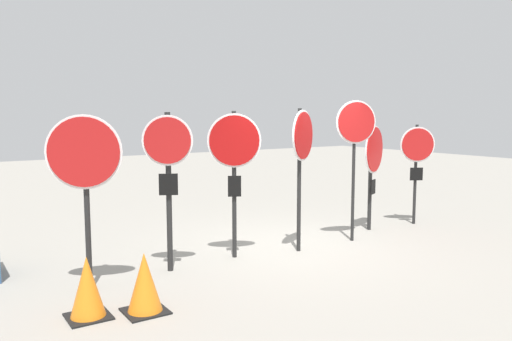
{
  "coord_description": "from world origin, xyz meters",
  "views": [
    {
      "loc": [
        -5.06,
        -6.55,
        2.26
      ],
      "look_at": [
        -0.73,
        0.0,
        1.38
      ],
      "focal_mm": 35.0,
      "sensor_mm": 36.0,
      "label": 1
    }
  ],
  "objects_px": {
    "stop_sign_1": "(168,162)",
    "traffic_cone_1": "(87,287)",
    "stop_sign_3": "(302,147)",
    "stop_sign_4": "(356,134)",
    "stop_sign_6": "(417,153)",
    "stop_sign_5": "(373,157)",
    "traffic_cone_0": "(145,283)",
    "stop_sign_2": "(234,154)",
    "stop_sign_0": "(85,164)"
  },
  "relations": [
    {
      "from": "stop_sign_4",
      "to": "stop_sign_5",
      "type": "bearing_deg",
      "value": 42.14
    },
    {
      "from": "stop_sign_5",
      "to": "traffic_cone_0",
      "type": "bearing_deg",
      "value": 171.32
    },
    {
      "from": "stop_sign_2",
      "to": "stop_sign_4",
      "type": "height_order",
      "value": "stop_sign_4"
    },
    {
      "from": "stop_sign_0",
      "to": "traffic_cone_1",
      "type": "height_order",
      "value": "stop_sign_0"
    },
    {
      "from": "stop_sign_3",
      "to": "stop_sign_6",
      "type": "bearing_deg",
      "value": -24.4
    },
    {
      "from": "traffic_cone_0",
      "to": "stop_sign_1",
      "type": "bearing_deg",
      "value": 55.32
    },
    {
      "from": "traffic_cone_1",
      "to": "traffic_cone_0",
      "type": "bearing_deg",
      "value": -19.23
    },
    {
      "from": "stop_sign_1",
      "to": "stop_sign_5",
      "type": "bearing_deg",
      "value": 30.48
    },
    {
      "from": "stop_sign_0",
      "to": "stop_sign_5",
      "type": "relative_size",
      "value": 1.11
    },
    {
      "from": "stop_sign_6",
      "to": "traffic_cone_1",
      "type": "distance_m",
      "value": 7.11
    },
    {
      "from": "stop_sign_0",
      "to": "stop_sign_3",
      "type": "relative_size",
      "value": 0.96
    },
    {
      "from": "stop_sign_3",
      "to": "traffic_cone_1",
      "type": "height_order",
      "value": "stop_sign_3"
    },
    {
      "from": "stop_sign_2",
      "to": "stop_sign_5",
      "type": "bearing_deg",
      "value": 29.2
    },
    {
      "from": "traffic_cone_0",
      "to": "stop_sign_6",
      "type": "bearing_deg",
      "value": 11.86
    },
    {
      "from": "stop_sign_4",
      "to": "stop_sign_5",
      "type": "xyz_separation_m",
      "value": [
        0.92,
        0.43,
        -0.47
      ]
    },
    {
      "from": "stop_sign_1",
      "to": "stop_sign_4",
      "type": "bearing_deg",
      "value": 24.12
    },
    {
      "from": "stop_sign_5",
      "to": "stop_sign_4",
      "type": "bearing_deg",
      "value": -179.15
    },
    {
      "from": "stop_sign_4",
      "to": "stop_sign_3",
      "type": "bearing_deg",
      "value": -162.88
    },
    {
      "from": "stop_sign_2",
      "to": "traffic_cone_1",
      "type": "xyz_separation_m",
      "value": [
        -2.57,
        -1.09,
        -1.31
      ]
    },
    {
      "from": "traffic_cone_0",
      "to": "stop_sign_3",
      "type": "bearing_deg",
      "value": 18.26
    },
    {
      "from": "traffic_cone_1",
      "to": "stop_sign_4",
      "type": "bearing_deg",
      "value": 9.53
    },
    {
      "from": "stop_sign_0",
      "to": "stop_sign_6",
      "type": "height_order",
      "value": "stop_sign_0"
    },
    {
      "from": "stop_sign_1",
      "to": "stop_sign_4",
      "type": "distance_m",
      "value": 3.47
    },
    {
      "from": "stop_sign_0",
      "to": "stop_sign_4",
      "type": "bearing_deg",
      "value": 23.67
    },
    {
      "from": "stop_sign_4",
      "to": "traffic_cone_1",
      "type": "relative_size",
      "value": 3.57
    },
    {
      "from": "stop_sign_5",
      "to": "traffic_cone_1",
      "type": "height_order",
      "value": "stop_sign_5"
    },
    {
      "from": "stop_sign_1",
      "to": "stop_sign_6",
      "type": "distance_m",
      "value": 5.5
    },
    {
      "from": "stop_sign_1",
      "to": "traffic_cone_1",
      "type": "height_order",
      "value": "stop_sign_1"
    },
    {
      "from": "stop_sign_3",
      "to": "stop_sign_4",
      "type": "distance_m",
      "value": 1.21
    },
    {
      "from": "stop_sign_4",
      "to": "traffic_cone_0",
      "type": "distance_m",
      "value": 4.69
    },
    {
      "from": "stop_sign_2",
      "to": "stop_sign_4",
      "type": "relative_size",
      "value": 0.92
    },
    {
      "from": "stop_sign_2",
      "to": "stop_sign_4",
      "type": "bearing_deg",
      "value": 19.68
    },
    {
      "from": "stop_sign_6",
      "to": "traffic_cone_0",
      "type": "height_order",
      "value": "stop_sign_6"
    },
    {
      "from": "stop_sign_2",
      "to": "stop_sign_3",
      "type": "height_order",
      "value": "stop_sign_3"
    },
    {
      "from": "stop_sign_3",
      "to": "stop_sign_5",
      "type": "bearing_deg",
      "value": -18.25
    },
    {
      "from": "traffic_cone_0",
      "to": "stop_sign_5",
      "type": "bearing_deg",
      "value": 15.61
    },
    {
      "from": "stop_sign_5",
      "to": "traffic_cone_1",
      "type": "relative_size",
      "value": 2.92
    },
    {
      "from": "traffic_cone_0",
      "to": "traffic_cone_1",
      "type": "bearing_deg",
      "value": 160.77
    },
    {
      "from": "stop_sign_1",
      "to": "stop_sign_6",
      "type": "bearing_deg",
      "value": 28.55
    },
    {
      "from": "stop_sign_3",
      "to": "stop_sign_5",
      "type": "xyz_separation_m",
      "value": [
        2.12,
        0.43,
        -0.3
      ]
    },
    {
      "from": "stop_sign_1",
      "to": "stop_sign_4",
      "type": "height_order",
      "value": "stop_sign_4"
    },
    {
      "from": "traffic_cone_0",
      "to": "traffic_cone_1",
      "type": "distance_m",
      "value": 0.62
    },
    {
      "from": "stop_sign_5",
      "to": "traffic_cone_0",
      "type": "xyz_separation_m",
      "value": [
        -5.22,
        -1.46,
        -1.09
      ]
    },
    {
      "from": "stop_sign_0",
      "to": "traffic_cone_0",
      "type": "bearing_deg",
      "value": -48.0
    },
    {
      "from": "stop_sign_3",
      "to": "stop_sign_4",
      "type": "relative_size",
      "value": 0.94
    },
    {
      "from": "stop_sign_0",
      "to": "stop_sign_1",
      "type": "bearing_deg",
      "value": 31.56
    },
    {
      "from": "stop_sign_4",
      "to": "stop_sign_6",
      "type": "distance_m",
      "value": 2.11
    },
    {
      "from": "stop_sign_0",
      "to": "stop_sign_5",
      "type": "height_order",
      "value": "stop_sign_0"
    },
    {
      "from": "stop_sign_2",
      "to": "traffic_cone_1",
      "type": "height_order",
      "value": "stop_sign_2"
    },
    {
      "from": "stop_sign_5",
      "to": "traffic_cone_1",
      "type": "xyz_separation_m",
      "value": [
        -5.8,
        -1.25,
        -1.09
      ]
    }
  ]
}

